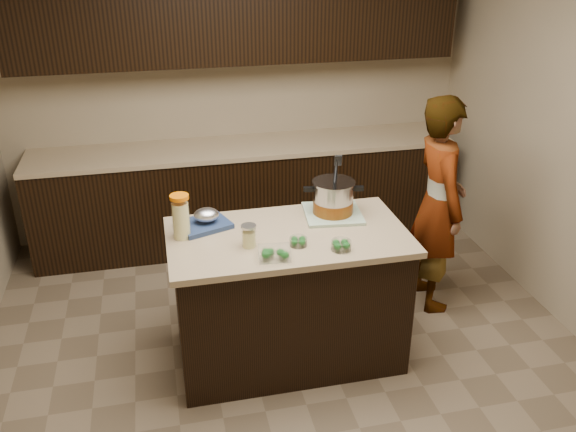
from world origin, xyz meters
name	(u,v)px	position (x,y,z in m)	size (l,w,h in m)	color
ground_plane	(288,353)	(0.00, 0.00, 0.00)	(4.00, 4.00, 0.00)	brown
room_shell	(288,102)	(0.00, 0.00, 1.71)	(4.04, 4.04, 2.72)	tan
back_cabinets	(243,139)	(0.00, 1.74, 0.94)	(3.60, 0.63, 2.33)	black
island	(288,296)	(0.00, 0.00, 0.45)	(1.46, 0.81, 0.90)	black
dish_towel	(333,213)	(0.34, 0.20, 0.91)	(0.36, 0.36, 0.02)	#5D8B5E
stock_pot	(333,199)	(0.34, 0.20, 1.01)	(0.38, 0.32, 0.39)	#B7B7BC
lemonade_pitcher	(181,218)	(-0.63, 0.09, 1.03)	(0.14, 0.14, 0.27)	#E0D789
mason_jar	(249,237)	(-0.26, -0.11, 0.96)	(0.09, 0.09, 0.15)	#E0D789
broccoli_tub_left	(298,242)	(0.03, -0.16, 0.92)	(0.13, 0.13, 0.05)	silver
broccoli_tub_right	(341,246)	(0.25, -0.26, 0.93)	(0.15, 0.15, 0.06)	silver
broccoli_tub_rect	(274,254)	(-0.14, -0.28, 0.93)	(0.19, 0.15, 0.06)	silver
blue_tray	(205,221)	(-0.48, 0.21, 0.94)	(0.37, 0.33, 0.12)	navy
person	(438,204)	(1.19, 0.41, 0.79)	(0.58, 0.38, 1.59)	gray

